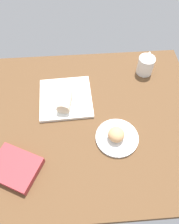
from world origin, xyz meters
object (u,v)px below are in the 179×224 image
at_px(sauce_cup, 66,87).
at_px(book_stack, 15,168).
at_px(scone_pastry, 116,135).
at_px(coffee_mug, 146,65).
at_px(breakfast_wrap, 65,101).
at_px(square_plate, 66,98).
at_px(round_plate, 117,138).

height_order(sauce_cup, book_stack, sauce_cup).
xyz_separation_m(scone_pastry, coffee_mug, (0.22, 0.40, 0.01)).
bearing_deg(breakfast_wrap, book_stack, 65.95).
relative_size(square_plate, breakfast_wrap, 2.33).
distance_m(scone_pastry, book_stack, 0.44).
bearing_deg(coffee_mug, sauce_cup, -166.56).
bearing_deg(book_stack, coffee_mug, 38.39).
bearing_deg(square_plate, round_plate, -46.83).
bearing_deg(coffee_mug, breakfast_wrap, -154.59).
bearing_deg(square_plate, sauce_cup, 87.43).
height_order(breakfast_wrap, book_stack, breakfast_wrap).
bearing_deg(round_plate, breakfast_wrap, 139.53).
xyz_separation_m(book_stack, coffee_mug, (0.64, 0.51, 0.03)).
bearing_deg(breakfast_wrap, sauce_cup, -82.07).
bearing_deg(round_plate, coffee_mug, 62.53).
xyz_separation_m(sauce_cup, coffee_mug, (0.43, 0.10, 0.02)).
xyz_separation_m(scone_pastry, square_plate, (-0.22, 0.24, -0.04)).
xyz_separation_m(round_plate, book_stack, (-0.44, -0.11, 0.01)).
bearing_deg(square_plate, breakfast_wrap, -92.57).
xyz_separation_m(square_plate, coffee_mug, (0.43, 0.16, 0.04)).
height_order(square_plate, coffee_mug, coffee_mug).
bearing_deg(round_plate, sauce_cup, 126.78).
distance_m(round_plate, square_plate, 0.33).
xyz_separation_m(round_plate, coffee_mug, (0.21, 0.40, 0.04)).
bearing_deg(scone_pastry, square_plate, 131.87).
height_order(square_plate, book_stack, book_stack).
distance_m(round_plate, sauce_cup, 0.37).
xyz_separation_m(sauce_cup, book_stack, (-0.21, -0.41, -0.01)).
xyz_separation_m(square_plate, book_stack, (-0.21, -0.35, 0.01)).
bearing_deg(scone_pastry, book_stack, -166.01).
bearing_deg(book_stack, scone_pastry, 13.99).
bearing_deg(scone_pastry, breakfast_wrap, 138.16).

